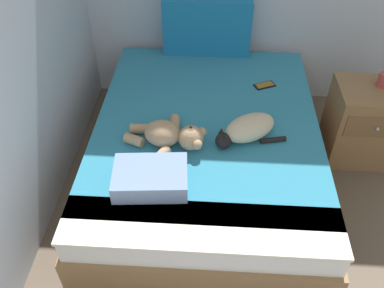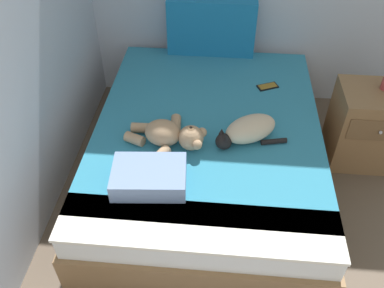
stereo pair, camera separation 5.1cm
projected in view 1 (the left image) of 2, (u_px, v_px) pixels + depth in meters
name	position (u px, v px, depth m)	size (l,w,h in m)	color
bed	(206.00, 150.00, 2.82)	(1.50, 1.94, 0.48)	olive
patterned_cushion	(207.00, 28.00, 3.17)	(0.68, 0.12, 0.44)	#1972AD
cat	(247.00, 129.00, 2.50)	(0.44, 0.34, 0.15)	#C6B293
teddy_bear	(171.00, 135.00, 2.46)	(0.51, 0.44, 0.16)	tan
cell_phone	(265.00, 85.00, 2.96)	(0.16, 0.13, 0.01)	black
throw_pillow	(150.00, 178.00, 2.22)	(0.40, 0.28, 0.11)	#728CB7
nightstand	(364.00, 123.00, 2.95)	(0.48, 0.44, 0.59)	olive
mug	(384.00, 80.00, 2.75)	(0.12, 0.08, 0.09)	#B23F3F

